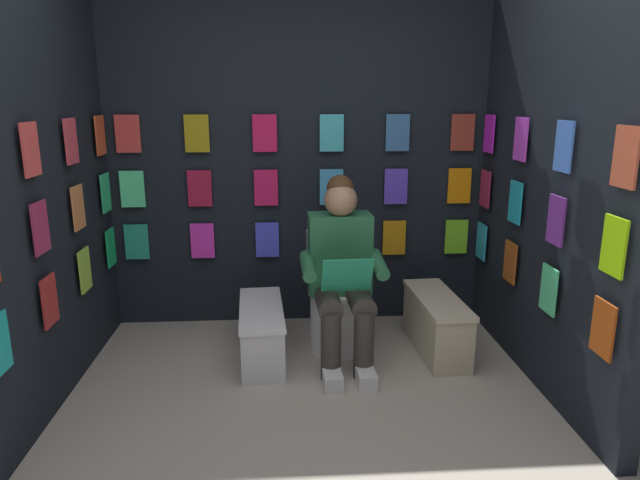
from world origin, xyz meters
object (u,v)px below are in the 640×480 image
comic_longbox_near (262,332)px  comic_longbox_far (436,324)px  toilet (337,300)px  person_reading (342,271)px

comic_longbox_near → comic_longbox_far: bearing=177.7°
comic_longbox_far → toilet: bearing=-15.5°
comic_longbox_far → comic_longbox_near: bearing=-1.7°
toilet → comic_longbox_near: 0.56m
comic_longbox_near → person_reading: bearing=170.3°
person_reading → comic_longbox_far: 0.77m
comic_longbox_near → comic_longbox_far: size_ratio=1.02×
person_reading → toilet: bearing=-90.3°
toilet → comic_longbox_near: toilet is taller
toilet → person_reading: bearing=89.7°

